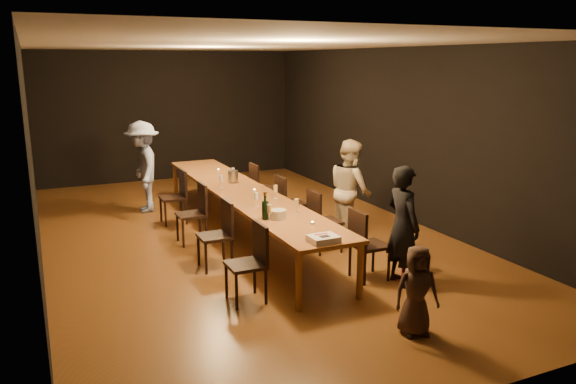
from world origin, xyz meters
name	(u,v)px	position (x,y,z in m)	size (l,w,h in m)	color
ground	(244,236)	(0.00, 0.00, 0.00)	(10.00, 10.00, 0.00)	#462011
room_shell	(241,107)	(0.00, 0.00, 2.08)	(6.04, 10.04, 3.02)	black
table	(243,194)	(0.00, 0.00, 0.70)	(0.90, 6.00, 0.75)	brown
chair_right_0	(370,244)	(0.85, -2.40, 0.47)	(0.42, 0.42, 0.93)	black
chair_right_1	(325,221)	(0.85, -1.20, 0.47)	(0.42, 0.42, 0.93)	black
chair_right_2	(291,202)	(0.85, 0.00, 0.47)	(0.42, 0.42, 0.93)	black
chair_right_3	(264,188)	(0.85, 1.20, 0.47)	(0.42, 0.42, 0.93)	black
chair_left_0	(246,264)	(-0.85, -2.40, 0.47)	(0.42, 0.42, 0.93)	black
chair_left_1	(215,235)	(-0.85, -1.20, 0.47)	(0.42, 0.42, 0.93)	black
chair_left_2	(191,214)	(-0.85, 0.00, 0.47)	(0.42, 0.42, 0.93)	black
chair_left_3	(173,197)	(-0.85, 1.20, 0.47)	(0.42, 0.42, 0.93)	black
woman_birthday	(403,226)	(1.13, -2.70, 0.76)	(0.56, 0.36, 1.52)	black
woman_tan	(350,190)	(1.49, -0.84, 0.80)	(0.77, 0.60, 1.59)	beige
man_blue	(143,167)	(-1.15, 2.20, 0.85)	(1.09, 0.63, 1.69)	#879AD0
child	(417,291)	(0.46, -3.89, 0.48)	(0.47, 0.30, 0.95)	#392720
gift_bag_red	(410,272)	(1.27, -2.70, 0.12)	(0.20, 0.11, 0.24)	red
gift_bag_blue	(417,260)	(1.56, -2.48, 0.16)	(0.26, 0.17, 0.32)	#275CAA
birthday_cake	(323,239)	(-0.06, -2.83, 0.79)	(0.33, 0.27, 0.08)	white
plate_stack	(278,214)	(-0.14, -1.73, 0.81)	(0.22, 0.22, 0.12)	silver
champagne_bottle	(265,206)	(-0.30, -1.68, 0.93)	(0.09, 0.09, 0.37)	black
ice_bucket	(233,176)	(0.08, 0.68, 0.85)	(0.18, 0.18, 0.19)	#A6A6AA
wineglass_0	(269,213)	(-0.27, -1.74, 0.85)	(0.06, 0.06, 0.21)	beige
wineglass_1	(297,206)	(0.19, -1.60, 0.85)	(0.06, 0.06, 0.21)	beige
wineglass_2	(256,199)	(-0.17, -1.02, 0.85)	(0.06, 0.06, 0.21)	silver
wineglass_3	(276,192)	(0.27, -0.70, 0.85)	(0.06, 0.06, 0.21)	beige
wineglass_4	(221,182)	(-0.24, 0.34, 0.85)	(0.06, 0.06, 0.21)	silver
wineglass_5	(233,174)	(0.14, 0.87, 0.85)	(0.06, 0.06, 0.21)	silver
tealight_near	(313,223)	(0.15, -2.15, 0.77)	(0.05, 0.05, 0.03)	#B2B7B2
tealight_mid	(255,191)	(0.15, -0.13, 0.77)	(0.05, 0.05, 0.03)	#B2B7B2
tealight_far	(218,170)	(0.15, 1.73, 0.77)	(0.05, 0.05, 0.03)	#B2B7B2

